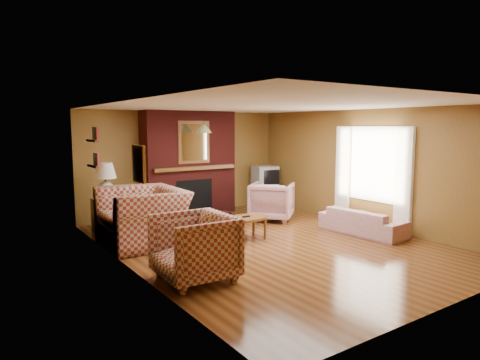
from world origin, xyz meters
TOP-DOWN VIEW (x-y plane):
  - floor at (0.00, 0.00)m, footprint 6.50×6.50m
  - ceiling at (0.00, 0.00)m, footprint 6.50×6.50m
  - wall_back at (0.00, 3.25)m, footprint 6.50×0.00m
  - wall_front at (0.00, -3.25)m, footprint 6.50×0.00m
  - wall_left at (-2.50, 0.00)m, footprint 0.00×6.50m
  - wall_right at (2.50, 0.00)m, footprint 0.00×6.50m
  - fireplace at (0.00, 2.98)m, footprint 2.20×0.82m
  - window_right at (2.45, -0.20)m, footprint 0.10×1.85m
  - bookshelf at (-2.44, 1.90)m, footprint 0.09×0.55m
  - botanical_print at (-2.47, -0.30)m, footprint 0.05×0.40m
  - pendant_light at (0.00, 2.30)m, footprint 0.36×0.36m
  - plaid_loveseat at (-1.85, 1.23)m, footprint 1.37×1.55m
  - plaid_armchair at (-1.95, -0.86)m, footprint 1.02×0.99m
  - floral_sofa at (1.90, -0.47)m, footprint 0.79×1.71m
  - floral_armchair at (1.24, 1.49)m, footprint 1.27×1.26m
  - coffee_table at (-0.19, 0.44)m, footprint 0.88×0.55m
  - side_table at (-2.10, 2.45)m, footprint 0.51×0.51m
  - table_lamp at (-2.10, 2.45)m, footprint 0.42×0.42m
  - tv_stand at (2.05, 2.80)m, footprint 0.51×0.47m
  - crt_tv at (2.05, 2.79)m, footprint 0.65×0.64m

SIDE VIEW (x-z plane):
  - floor at x=0.00m, z-range 0.00..0.00m
  - floral_sofa at x=1.90m, z-range 0.00..0.48m
  - tv_stand at x=2.05m, z-range 0.00..0.54m
  - side_table at x=-2.10m, z-range 0.00..0.66m
  - coffee_table at x=-0.19m, z-range 0.15..0.59m
  - floral_armchair at x=1.24m, z-range 0.00..0.83m
  - plaid_armchair at x=-1.95m, z-range 0.00..0.90m
  - plaid_loveseat at x=-1.85m, z-range 0.00..0.98m
  - crt_tv at x=2.05m, z-range 0.54..1.05m
  - table_lamp at x=-2.10m, z-range 0.70..1.39m
  - window_right at x=2.45m, z-range 0.13..2.13m
  - fireplace at x=0.00m, z-range -0.02..2.38m
  - wall_back at x=0.00m, z-range -2.05..4.45m
  - wall_front at x=0.00m, z-range -2.05..4.45m
  - wall_left at x=-2.50m, z-range -2.05..4.45m
  - wall_right at x=2.50m, z-range -2.05..4.45m
  - botanical_print at x=-2.47m, z-range 1.30..1.80m
  - bookshelf at x=-2.44m, z-range 1.31..2.02m
  - pendant_light at x=0.00m, z-range 1.76..2.24m
  - ceiling at x=0.00m, z-range 2.40..2.40m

